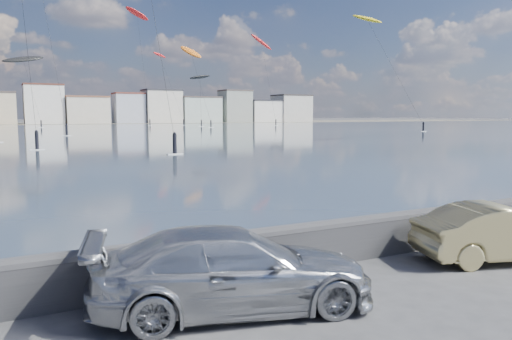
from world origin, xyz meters
The scene contains 14 objects.
ground centered at (0.00, 0.00, 0.00)m, with size 700.00×700.00×0.00m, color #333335.
bay_water centered at (0.00, 91.50, 0.01)m, with size 500.00×177.00×0.00m, color #304350.
far_shore_strip centered at (0.00, 200.00, 0.01)m, with size 500.00×60.00×0.00m, color #4C473D.
seawall centered at (0.00, 2.70, 0.58)m, with size 400.00×0.36×1.08m.
far_buildings centered at (1.31, 186.00, 6.03)m, with size 240.79×13.26×14.60m.
car_silver centered at (-0.92, 1.22, 0.75)m, with size 2.11×5.19×1.50m, color #A9ABAF.
car_champagne centered at (6.21, 0.97, 0.69)m, with size 1.47×4.22×1.39m, color tan.
kitesurfer_0 centered at (46.47, 131.63, 20.96)m, with size 5.84×19.89×23.99m.
kitesurfer_2 centered at (49.98, 133.88, 14.12)m, with size 7.85×11.04×15.63m.
kitesurfer_4 centered at (72.97, 138.17, 26.37)m, with size 9.55×15.87×29.60m.
kitesurfer_5 centered at (43.75, 152.99, 22.06)m, with size 8.11×15.27×23.62m.
kitesurfer_9 centered at (69.25, 81.56, 23.91)m, with size 6.25×18.53×26.13m.
kitesurfer_11 centered at (2.87, 142.41, 17.97)m, with size 11.03×9.83×19.99m.
kitesurfer_16 centered at (36.45, 152.13, 34.04)m, with size 8.23×12.55×37.13m.
Camera 1 is at (-4.63, -6.80, 3.57)m, focal length 35.00 mm.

